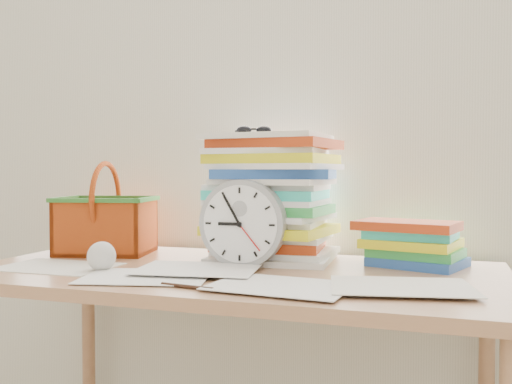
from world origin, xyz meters
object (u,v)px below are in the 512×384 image
(book_stack, at_px, (414,243))
(basket, at_px, (106,209))
(paper_stack, at_px, (271,197))
(clock, at_px, (243,223))
(desk, at_px, (231,297))

(book_stack, xyz_separation_m, basket, (-0.93, -0.06, 0.08))
(paper_stack, xyz_separation_m, basket, (-0.53, -0.05, -0.04))
(paper_stack, relative_size, clock, 1.55)
(book_stack, relative_size, basket, 1.01)
(desk, xyz_separation_m, paper_stack, (0.05, 0.20, 0.26))
(basket, bearing_deg, desk, -29.73)
(clock, relative_size, book_stack, 0.83)
(basket, bearing_deg, clock, -24.31)
(paper_stack, relative_size, basket, 1.29)
(clock, xyz_separation_m, basket, (-0.49, 0.11, 0.02))
(book_stack, bearing_deg, paper_stack, -178.11)
(desk, bearing_deg, paper_stack, 76.08)
(paper_stack, xyz_separation_m, clock, (-0.03, -0.15, -0.06))
(paper_stack, distance_m, basket, 0.53)
(paper_stack, bearing_deg, desk, -103.92)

